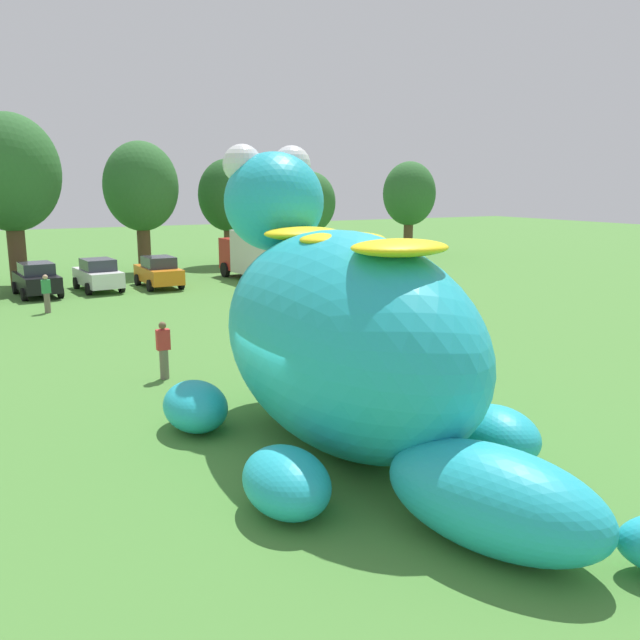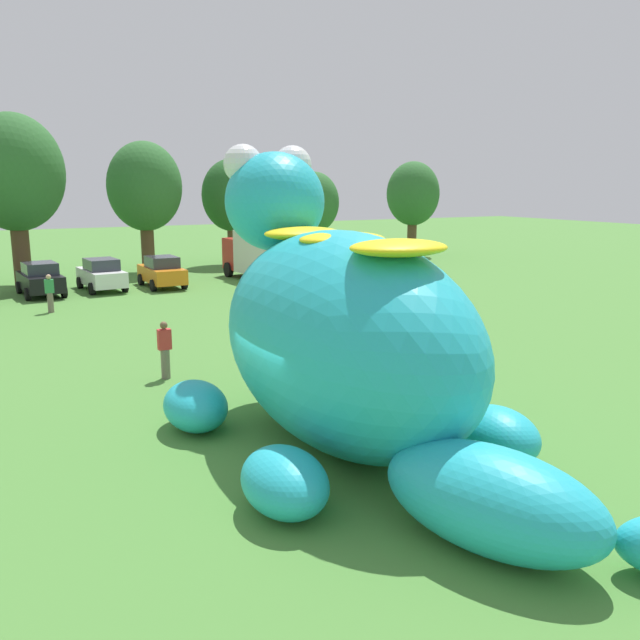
# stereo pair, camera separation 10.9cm
# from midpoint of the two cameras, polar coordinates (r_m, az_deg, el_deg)

# --- Properties ---
(ground_plane) EXTENTS (160.00, 160.00, 0.00)m
(ground_plane) POSITION_cam_midpoint_polar(r_m,az_deg,el_deg) (14.20, -2.42, -11.55)
(ground_plane) COLOR #4C8438
(giant_inflatable_creature) EXTENTS (6.64, 12.76, 6.59)m
(giant_inflatable_creature) POSITION_cam_midpoint_polar(r_m,az_deg,el_deg) (14.03, 1.82, -1.48)
(giant_inflatable_creature) COLOR #23B2C6
(giant_inflatable_creature) RESTS_ON ground
(car_black) EXTENTS (2.21, 4.23, 1.72)m
(car_black) POSITION_cam_midpoint_polar(r_m,az_deg,el_deg) (36.61, -23.41, 3.26)
(car_black) COLOR black
(car_black) RESTS_ON ground
(car_white) EXTENTS (2.22, 4.24, 1.72)m
(car_white) POSITION_cam_midpoint_polar(r_m,az_deg,el_deg) (37.29, -18.75, 3.73)
(car_white) COLOR white
(car_white) RESTS_ON ground
(car_orange) EXTENTS (2.03, 4.15, 1.72)m
(car_orange) POSITION_cam_midpoint_polar(r_m,az_deg,el_deg) (37.56, -13.88, 4.06)
(car_orange) COLOR orange
(car_orange) RESTS_ON ground
(box_truck) EXTENTS (2.71, 6.52, 2.95)m
(box_truck) POSITION_cam_midpoint_polar(r_m,az_deg,el_deg) (39.13, -5.51, 5.73)
(box_truck) COLOR #B2231E
(box_truck) RESTS_ON ground
(tree_centre_left) EXTENTS (5.32, 5.32, 9.44)m
(tree_centre_left) POSITION_cam_midpoint_polar(r_m,az_deg,el_deg) (40.33, -25.33, 11.38)
(tree_centre_left) COLOR brown
(tree_centre_left) RESTS_ON ground
(tree_centre) EXTENTS (4.67, 4.67, 8.29)m
(tree_centre) POSITION_cam_midpoint_polar(r_m,az_deg,el_deg) (43.87, -15.31, 11.02)
(tree_centre) COLOR brown
(tree_centre) RESTS_ON ground
(tree_centre_right) EXTENTS (4.15, 4.15, 7.37)m
(tree_centre_right) POSITION_cam_midpoint_polar(r_m,az_deg,el_deg) (47.06, -8.03, 10.59)
(tree_centre_right) COLOR brown
(tree_centre_right) RESTS_ON ground
(tree_mid_right) EXTENTS (3.68, 3.68, 6.54)m
(tree_mid_right) POSITION_cam_midpoint_polar(r_m,az_deg,el_deg) (49.07, -0.89, 10.10)
(tree_mid_right) COLOR brown
(tree_mid_right) RESTS_ON ground
(tree_right) EXTENTS (4.17, 4.17, 7.40)m
(tree_right) POSITION_cam_midpoint_polar(r_m,az_deg,el_deg) (53.54, 7.68, 10.74)
(tree_right) COLOR brown
(tree_right) RESTS_ON ground
(spectator_near_inflatable) EXTENTS (0.38, 0.26, 1.71)m
(spectator_near_inflatable) POSITION_cam_midpoint_polar(r_m,az_deg,el_deg) (19.73, -13.55, -2.59)
(spectator_near_inflatable) COLOR #726656
(spectator_near_inflatable) RESTS_ON ground
(spectator_mid_field) EXTENTS (0.38, 0.26, 1.71)m
(spectator_mid_field) POSITION_cam_midpoint_polar(r_m,az_deg,el_deg) (33.52, -4.69, 3.47)
(spectator_mid_field) COLOR #2D334C
(spectator_mid_field) RESTS_ON ground
(spectator_wandering) EXTENTS (0.38, 0.26, 1.71)m
(spectator_wandering) POSITION_cam_midpoint_polar(r_m,az_deg,el_deg) (27.03, 9.93, 1.37)
(spectator_wandering) COLOR black
(spectator_wandering) RESTS_ON ground
(spectator_far_side) EXTENTS (0.38, 0.26, 1.71)m
(spectator_far_side) POSITION_cam_midpoint_polar(r_m,az_deg,el_deg) (31.56, -22.69, 2.10)
(spectator_far_side) COLOR #726656
(spectator_far_side) RESTS_ON ground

